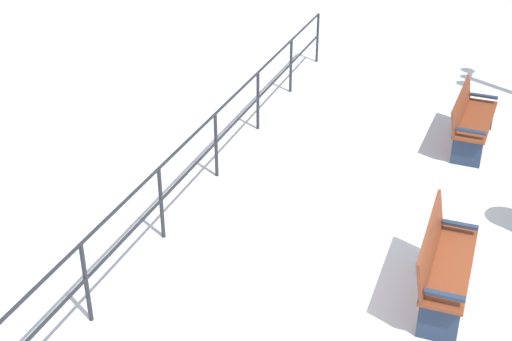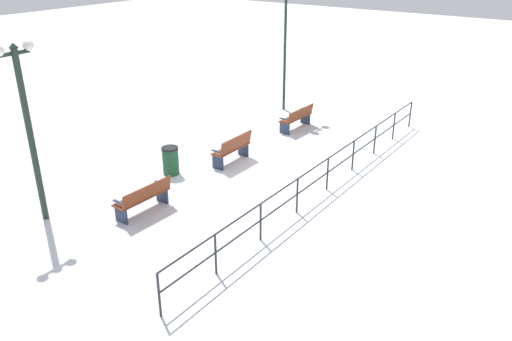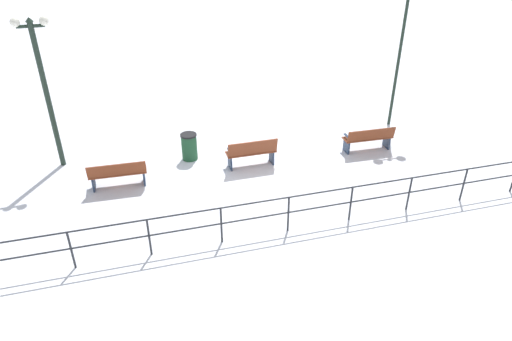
% 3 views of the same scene
% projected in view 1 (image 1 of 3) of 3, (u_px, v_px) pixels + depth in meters
% --- Properties ---
extents(ground_plane, '(80.00, 80.00, 0.00)m').
position_uv_depth(ground_plane, '(430.00, 297.00, 8.02)').
color(ground_plane, white).
rests_on(ground_plane, ground).
extents(bench_second, '(0.53, 1.56, 0.96)m').
position_uv_depth(bench_second, '(442.00, 263.00, 7.76)').
color(bench_second, brown).
rests_on(bench_second, ground).
extents(bench_third, '(0.59, 1.64, 0.86)m').
position_uv_depth(bench_third, '(471.00, 118.00, 11.10)').
color(bench_third, brown).
rests_on(bench_third, ground).
extents(waterfront_railing, '(0.05, 13.54, 1.01)m').
position_uv_depth(waterfront_railing, '(160.00, 191.00, 8.74)').
color(waterfront_railing, '#26282D').
rests_on(waterfront_railing, ground).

